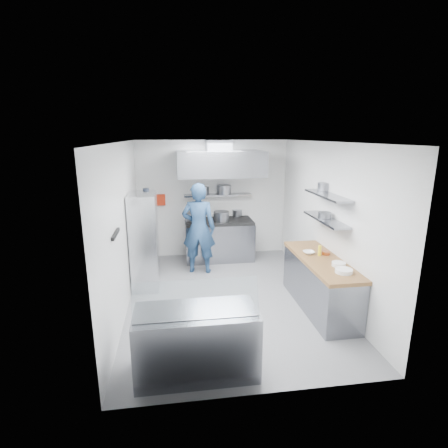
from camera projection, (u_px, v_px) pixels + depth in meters
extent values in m
plane|color=slate|center=(229.00, 297.00, 6.45)|extent=(5.00, 5.00, 0.00)
plane|color=silver|center=(229.00, 142.00, 5.75)|extent=(5.00, 5.00, 0.00)
cube|color=white|center=(213.00, 199.00, 8.50)|extent=(3.60, 2.80, 0.02)
cube|color=white|center=(266.00, 282.00, 3.70)|extent=(3.60, 2.80, 0.02)
cube|color=white|center=(123.00, 228.00, 5.85)|extent=(2.80, 5.00, 0.02)
cube|color=white|center=(326.00, 221.00, 6.35)|extent=(2.80, 5.00, 0.02)
cube|color=gray|center=(219.00, 241.00, 8.36)|extent=(1.60, 0.80, 0.90)
cube|color=black|center=(219.00, 221.00, 8.24)|extent=(1.57, 0.78, 0.06)
cylinder|color=slate|center=(192.00, 217.00, 8.15)|extent=(0.31, 0.31, 0.20)
cylinder|color=slate|center=(221.00, 216.00, 8.08)|extent=(0.37, 0.37, 0.24)
cylinder|color=slate|center=(237.00, 213.00, 8.63)|extent=(0.24, 0.24, 0.16)
cube|color=gray|center=(218.00, 195.00, 8.33)|extent=(1.60, 0.30, 0.04)
cylinder|color=slate|center=(203.00, 190.00, 8.31)|extent=(0.27, 0.27, 0.18)
cylinder|color=slate|center=(224.00, 190.00, 8.28)|extent=(0.32, 0.32, 0.22)
cube|color=gray|center=(220.00, 163.00, 7.73)|extent=(1.90, 1.15, 0.55)
cube|color=slate|center=(219.00, 145.00, 7.86)|extent=(0.55, 0.55, 0.24)
cube|color=#B6250E|center=(161.00, 200.00, 8.26)|extent=(0.22, 0.10, 0.26)
imported|color=navy|center=(199.00, 228.00, 7.44)|extent=(0.80, 0.61, 1.96)
cube|color=silver|center=(145.00, 240.00, 6.77)|extent=(0.50, 0.90, 1.85)
cube|color=white|center=(146.00, 243.00, 7.01)|extent=(0.17, 0.21, 0.19)
cube|color=yellow|center=(145.00, 216.00, 7.13)|extent=(0.15, 0.19, 0.17)
cylinder|color=black|center=(146.00, 193.00, 6.91)|extent=(0.12, 0.12, 0.18)
cube|color=black|center=(116.00, 234.00, 4.95)|extent=(0.04, 0.55, 0.05)
cube|color=gray|center=(319.00, 285.00, 5.97)|extent=(0.62, 2.00, 0.84)
cube|color=brown|center=(321.00, 260.00, 5.86)|extent=(0.65, 2.04, 0.06)
cylinder|color=white|center=(344.00, 271.00, 5.25)|extent=(0.26, 0.26, 0.06)
cylinder|color=white|center=(339.00, 264.00, 5.52)|extent=(0.22, 0.22, 0.06)
cylinder|color=#B55D33|center=(326.00, 253.00, 6.05)|extent=(0.14, 0.14, 0.06)
cylinder|color=yellow|center=(320.00, 251.00, 5.98)|extent=(0.06, 0.06, 0.18)
imported|color=white|center=(309.00, 252.00, 6.09)|extent=(0.19, 0.19, 0.05)
cube|color=gray|center=(326.00, 219.00, 6.01)|extent=(0.30, 1.30, 0.04)
cube|color=gray|center=(327.00, 195.00, 5.91)|extent=(0.30, 1.30, 0.04)
cylinder|color=slate|center=(325.00, 215.00, 6.04)|extent=(0.22, 0.22, 0.10)
cylinder|color=slate|center=(324.00, 186.00, 6.31)|extent=(0.24, 0.24, 0.14)
cube|color=gray|center=(197.00, 342.00, 4.32)|extent=(1.50, 0.70, 0.85)
cube|color=silver|center=(196.00, 299.00, 4.05)|extent=(1.47, 0.19, 0.42)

